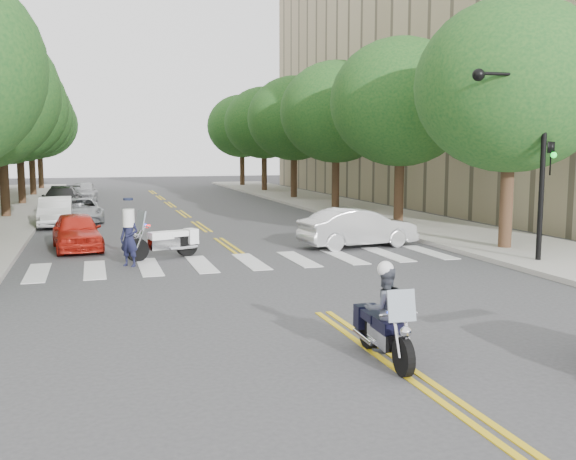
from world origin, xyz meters
name	(u,v)px	position (x,y,z in m)	size (l,w,h in m)	color
ground	(323,313)	(0.00, 0.00, 0.00)	(140.00, 140.00, 0.00)	#38383A
sidewalk_right	(347,208)	(9.50, 22.00, 0.07)	(5.00, 60.00, 0.15)	#9E9991
building_right	(547,40)	(26.00, 26.00, 11.00)	(26.00, 44.00, 22.00)	tan
tree_l_2	(0,106)	(-8.80, 22.00, 5.55)	(6.40, 6.40, 8.45)	#382316
tree_l_3	(18,115)	(-8.80, 30.00, 5.55)	(6.40, 6.40, 8.45)	#382316
tree_l_4	(30,120)	(-8.80, 38.00, 5.55)	(6.40, 6.40, 8.45)	#382316
tree_l_5	(38,124)	(-8.80, 46.00, 5.55)	(6.40, 6.40, 8.45)	#382316
tree_r_0	(511,86)	(8.80, 6.00, 5.55)	(6.40, 6.40, 8.45)	#382316
tree_r_1	(401,102)	(8.80, 14.00, 5.55)	(6.40, 6.40, 8.45)	#382316
tree_r_2	(336,112)	(8.80, 22.00, 5.55)	(6.40, 6.40, 8.45)	#382316
tree_r_3	(294,118)	(8.80, 30.00, 5.55)	(6.40, 6.40, 8.45)	#382316
tree_r_4	(264,123)	(8.80, 38.00, 5.55)	(6.40, 6.40, 8.45)	#382316
tree_r_5	(242,126)	(8.80, 46.00, 5.55)	(6.40, 6.40, 8.45)	#382316
traffic_signal_pole	(530,141)	(7.72, 3.50, 3.72)	(2.82, 0.42, 6.00)	black
motorcycle_police	(383,316)	(-0.11, -3.18, 0.75)	(0.72, 2.07, 1.67)	black
motorcycle_parked	(169,241)	(-2.35, 7.94, 0.55)	(2.38, 1.16, 1.59)	black
officer_standing	(129,239)	(-3.63, 6.84, 0.82)	(0.60, 0.39, 1.65)	#161732
convertible	(358,228)	(4.38, 8.34, 0.70)	(1.48, 4.24, 1.40)	silver
parked_car_a	(77,231)	(-5.20, 10.61, 0.65)	(1.53, 3.81, 1.30)	red
parked_car_b	(55,212)	(-6.27, 18.00, 0.66)	(1.40, 4.03, 1.33)	white
parked_car_c	(81,210)	(-5.20, 19.50, 0.57)	(1.88, 4.08, 1.13)	gray
parked_car_d	(61,199)	(-6.30, 25.09, 0.69)	(1.94, 4.77, 1.38)	black
parked_car_e	(83,192)	(-5.20, 30.77, 0.71)	(1.67, 4.15, 1.41)	#AEAFB4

